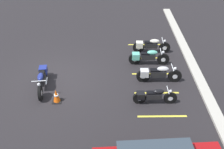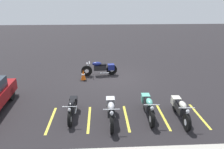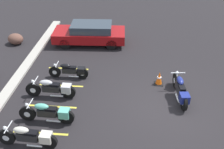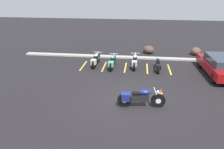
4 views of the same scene
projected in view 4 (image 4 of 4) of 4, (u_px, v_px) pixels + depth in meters
ground at (127, 100)px, 11.26m from camera, size 60.00×60.00×0.00m
motorcycle_navy_featured at (139, 98)px, 10.42m from camera, size 2.31×0.66×0.91m
parked_bike_0 at (96, 60)px, 15.92m from camera, size 0.61×2.17×0.85m
parked_bike_1 at (112, 62)px, 15.48m from camera, size 0.62×2.20×0.87m
parked_bike_2 at (135, 61)px, 15.57m from camera, size 0.63×2.23×0.88m
parked_bike_3 at (158, 65)px, 15.02m from camera, size 0.55×1.96×0.77m
car_red at (220, 65)px, 14.14m from camera, size 2.00×4.38×1.29m
concrete_curb at (132, 57)px, 17.77m from camera, size 18.00×0.50×0.12m
landscape_rock_0 at (196, 51)px, 18.51m from camera, size 1.01×1.13×0.65m
landscape_rock_1 at (149, 50)px, 18.92m from camera, size 1.29×1.27×0.68m
traffic_cone at (160, 94)px, 11.12m from camera, size 0.40×0.40×0.66m
stall_line_0 at (83, 66)px, 16.09m from camera, size 0.10×2.10×0.00m
stall_line_1 at (104, 67)px, 15.91m from camera, size 0.10×2.10×0.00m
stall_line_2 at (125, 67)px, 15.73m from camera, size 0.10×2.10×0.00m
stall_line_3 at (147, 68)px, 15.55m from camera, size 0.10×2.10×0.00m
stall_line_4 at (169, 69)px, 15.37m from camera, size 0.10×2.10×0.00m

